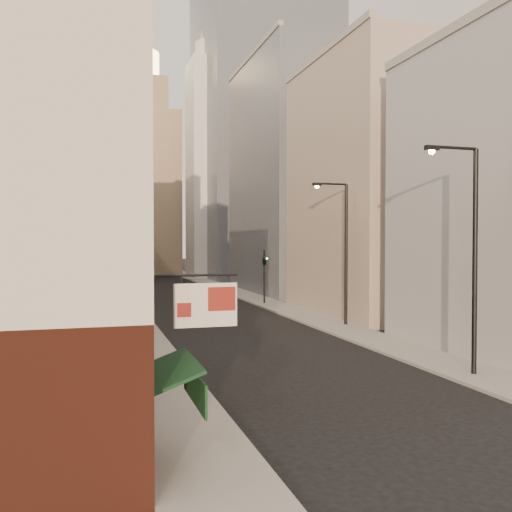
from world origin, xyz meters
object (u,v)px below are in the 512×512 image
Objects in this scene: streetlamp_mid at (343,245)px; white_tower at (214,161)px; clock_tower at (137,174)px; traffic_light_right at (264,263)px; traffic_light_left at (119,267)px; streetlamp_near at (470,247)px.

white_tower is at bearing 86.53° from streetlamp_mid.
clock_tower is 17.83m from white_tower.
traffic_light_left is at bearing -18.33° from traffic_light_right.
streetlamp_near is 35.23m from traffic_light_left.
streetlamp_mid reaches higher than traffic_light_left.
white_tower is at bearing -51.84° from clock_tower.
streetlamp_mid is at bearing 92.39° from traffic_light_right.
streetlamp_near is 1.94× the size of traffic_light_left.
streetlamp_mid reaches higher than traffic_light_right.
streetlamp_mid is at bearing 85.33° from streetlamp_near.
traffic_light_right is at bearing 93.83° from streetlamp_mid.
streetlamp_mid is 22.82m from traffic_light_left.
traffic_light_left is at bearing 110.56° from streetlamp_near.
clock_tower is at bearing -99.71° from traffic_light_left.
streetlamp_mid is 1.93× the size of traffic_light_left.
white_tower is 4.29× the size of streetlamp_near.
clock_tower is 52.09m from traffic_light_left.
streetlamp_mid is 14.49m from traffic_light_right.
clock_tower is 8.98× the size of traffic_light_left.
streetlamp_mid is (8.11, -67.90, -12.13)m from clock_tower.
streetlamp_mid is at bearing 123.96° from traffic_light_left.
traffic_light_right is (12.68, -3.75, 0.36)m from traffic_light_left.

